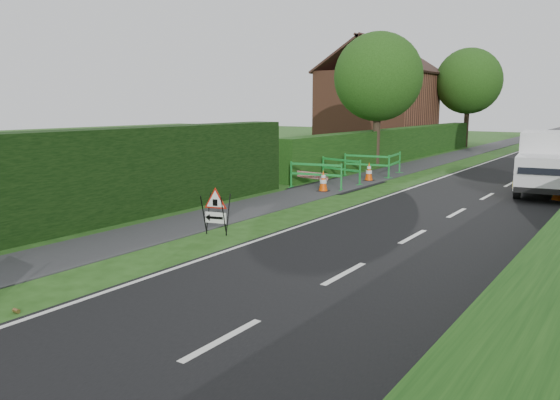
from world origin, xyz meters
The scene contains 19 objects.
ground centered at (0.00, 0.00, 0.00)m, with size 120.00×120.00×0.00m, color #1F4413.
footpath centered at (-3.00, 35.00, 0.01)m, with size 2.00×90.00×0.02m, color #2D2D30.
hedge_west_near centered at (-5.00, 0.00, 0.00)m, with size 1.10×18.00×2.50m, color black.
hedge_west_far centered at (-5.00, 22.00, 0.00)m, with size 1.00×24.00×1.80m, color #14380F.
house_west centered at (-10.00, 30.00, 2.90)m, with size 7.50×7.40×7.88m.
tree_nw centered at (-4.60, 18.00, 4.48)m, with size 4.40×4.40×6.70m.
tree_fw centered at (-4.60, 34.00, 4.83)m, with size 4.80×4.80×7.24m.
triangle_sign centered at (-1.54, 2.00, 0.68)m, with size 0.82×0.82×0.98m.
works_van centered at (4.05, 13.39, 1.15)m, with size 2.43×4.94×2.17m.
traffic_cone_0 centered at (4.59, 11.97, 0.39)m, with size 0.38×0.38×0.79m.
traffic_cone_3 centered at (-2.73, 9.34, 0.39)m, with size 0.38×0.38×0.79m.
traffic_cone_4 centered at (-2.57, 12.86, 0.39)m, with size 0.38×0.38×0.79m.
ped_barrier_0 centered at (-3.28, 9.74, 0.63)m, with size 2.09×0.71×1.00m.
ped_barrier_1 centered at (-3.31, 11.78, 0.63)m, with size 2.08×0.85×1.00m.
ped_barrier_2 centered at (-3.19, 13.94, 0.63)m, with size 2.09×0.59×1.00m.
ped_barrier_3 centered at (-2.38, 15.09, 0.63)m, with size 0.65×2.09×1.00m.
redwhite_plank centered at (-3.66, 10.12, 0.00)m, with size 1.50×0.04×0.25m, color red.
litter_can centered at (-0.74, -3.50, 0.00)m, with size 0.07×0.07×0.12m, color #BF7F4C.
hatchback_car centered at (2.34, 24.29, 0.61)m, with size 1.43×3.56×1.21m, color silver.
Camera 1 is at (7.00, -7.74, 3.12)m, focal length 35.00 mm.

